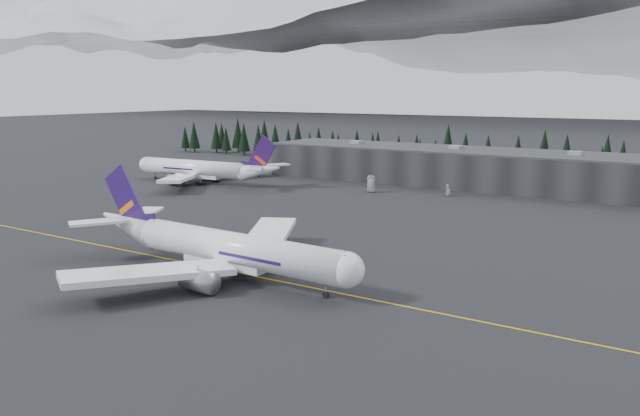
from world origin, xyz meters
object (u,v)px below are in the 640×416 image
Objects in this scene: terminal at (482,168)px; gse_vehicle_a at (371,190)px; gse_vehicle_b at (448,194)px; jet_parked at (205,169)px; jet_main at (216,246)px.

terminal reaches higher than gse_vehicle_a.
gse_vehicle_b is (24.02, 6.05, -0.12)m from gse_vehicle_a.
gse_vehicle_a is (-26.05, -32.80, -5.51)m from terminal.
gse_vehicle_b is at bearing 12.58° from gse_vehicle_a.
gse_vehicle_a is at bearing -170.65° from jet_parked.
terminal is 97.64m from jet_parked.
jet_parked is (-85.44, -47.24, -1.16)m from terminal.
gse_vehicle_a is at bearing -101.06° from gse_vehicle_b.
terminal is at bearing 88.80° from jet_main.
jet_parked is at bearing 135.53° from jet_main.
jet_parked is 61.27m from gse_vehicle_a.
jet_parked is at bearing -151.06° from terminal.
gse_vehicle_b is (4.84, 102.70, -4.54)m from jet_main.
gse_vehicle_a is 24.77m from gse_vehicle_b.
jet_parked is 10.98× the size of gse_vehicle_a.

